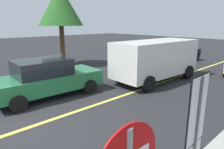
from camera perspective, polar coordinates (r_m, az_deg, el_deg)
The scene contains 7 objects.
ground_plane at distance 7.02m, azimuth -22.04°, elevation -13.53°, with size 80.00×80.00×0.00m, color #262628.
lane_marking_centre at distance 8.39m, azimuth -2.49°, elevation -7.76°, with size 28.00×0.16×0.01m, color #E0D14C.
speed_limit_sign at distance 3.10m, azimuth 22.18°, elevation -13.63°, with size 0.54×0.06×2.52m.
white_van at distance 11.48m, azimuth 12.21°, elevation 4.52°, with size 5.27×2.42×2.20m.
car_black_approaching at distance 17.91m, azimuth 17.68°, elevation 6.21°, with size 4.20×2.52×1.68m.
car_green_behind_van at distance 9.27m, azimuth -17.68°, elevation -0.93°, with size 4.65×2.19×1.65m.
tree_left_verge at distance 15.55m, azimuth -14.24°, elevation 18.08°, with size 3.14×3.14×5.72m.
Camera 1 is at (-2.01, -5.94, 3.16)m, focal length 32.86 mm.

